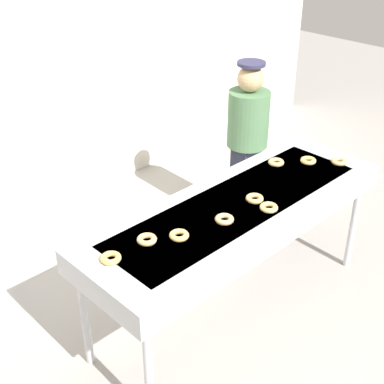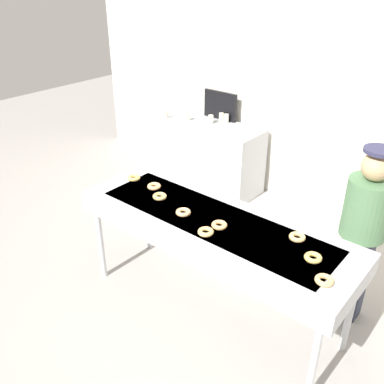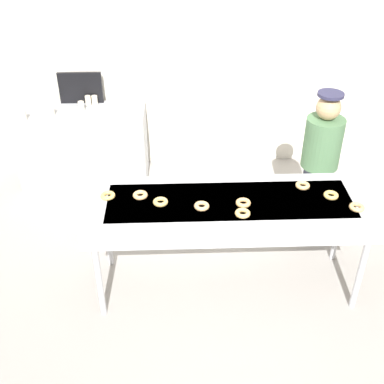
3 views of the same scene
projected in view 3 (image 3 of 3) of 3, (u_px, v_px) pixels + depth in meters
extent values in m
plane|color=#9E9993|center=(225.00, 283.00, 4.71)|extent=(16.00, 16.00, 0.00)
cube|color=silver|center=(212.00, 35.00, 5.78)|extent=(8.00, 0.12, 3.36)
cube|color=#B7BABF|center=(229.00, 209.00, 4.21)|extent=(2.47, 0.82, 0.18)
cube|color=slate|center=(230.00, 204.00, 4.18)|extent=(2.10, 0.57, 0.08)
cylinder|color=#B7BABF|center=(99.00, 281.00, 4.17)|extent=(0.06, 0.06, 0.80)
cylinder|color=#B7BABF|center=(360.00, 274.00, 4.24)|extent=(0.06, 0.06, 0.80)
cylinder|color=#B7BABF|center=(107.00, 232.00, 4.72)|extent=(0.06, 0.06, 0.80)
cylinder|color=#B7BABF|center=(338.00, 227.00, 4.79)|extent=(0.06, 0.06, 0.80)
torus|color=#E0B95E|center=(331.00, 195.00, 4.19)|extent=(0.13, 0.13, 0.04)
torus|color=#DCB662|center=(160.00, 202.00, 4.11)|extent=(0.14, 0.14, 0.04)
torus|color=#E5B16C|center=(303.00, 185.00, 4.32)|extent=(0.18, 0.18, 0.04)
torus|color=#E6AB65|center=(243.00, 203.00, 4.10)|extent=(0.18, 0.18, 0.04)
torus|color=#EDB16E|center=(140.00, 195.00, 4.19)|extent=(0.15, 0.15, 0.04)
torus|color=tan|center=(357.00, 207.00, 4.05)|extent=(0.18, 0.18, 0.04)
torus|color=tan|center=(202.00, 206.00, 4.06)|extent=(0.18, 0.18, 0.04)
torus|color=#DDB45D|center=(108.00, 196.00, 4.19)|extent=(0.15, 0.15, 0.04)
torus|color=#E1B665|center=(243.00, 213.00, 3.98)|extent=(0.17, 0.17, 0.04)
cube|color=#24283A|center=(313.00, 200.00, 5.12)|extent=(0.24, 0.18, 0.86)
cylinder|color=#4C724C|center=(323.00, 143.00, 4.73)|extent=(0.37, 0.37, 0.51)
sphere|color=tan|center=(329.00, 108.00, 4.53)|extent=(0.23, 0.23, 0.23)
cylinder|color=#2B2A46|center=(331.00, 94.00, 4.45)|extent=(0.25, 0.25, 0.03)
cube|color=#B7BABF|center=(84.00, 146.00, 6.04)|extent=(1.54, 0.62, 0.93)
cylinder|color=beige|center=(88.00, 101.00, 5.90)|extent=(0.07, 0.07, 0.12)
cylinder|color=beige|center=(51.00, 111.00, 5.66)|extent=(0.07, 0.07, 0.12)
cylinder|color=beige|center=(23.00, 115.00, 5.55)|extent=(0.07, 0.07, 0.12)
cylinder|color=beige|center=(81.00, 106.00, 5.76)|extent=(0.07, 0.07, 0.12)
cylinder|color=beige|center=(95.00, 100.00, 5.91)|extent=(0.07, 0.07, 0.12)
cube|color=black|center=(81.00, 88.00, 5.89)|extent=(0.53, 0.04, 0.39)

